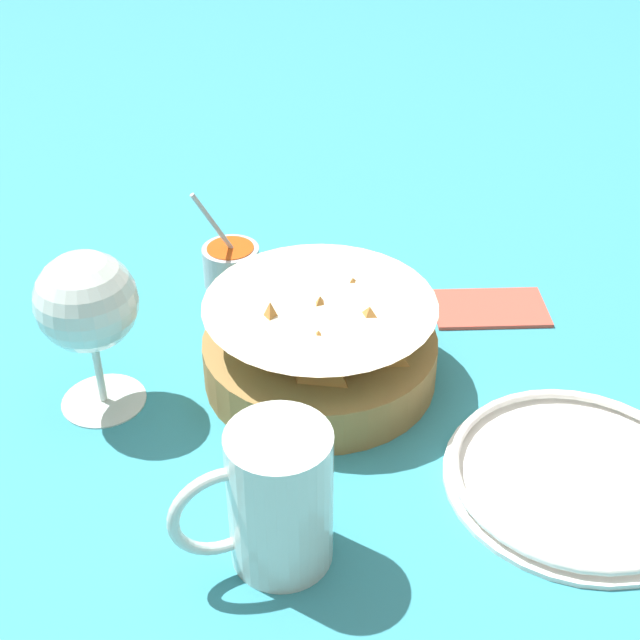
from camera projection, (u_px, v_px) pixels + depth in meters
ground_plane at (301, 399)px, 0.80m from camera, size 4.00×4.00×0.00m
food_basket at (322, 344)px, 0.80m from camera, size 0.21×0.21×0.10m
sauce_cup at (232, 263)px, 0.94m from camera, size 0.07×0.06×0.11m
wine_glass at (87, 306)px, 0.74m from camera, size 0.09×0.09×0.15m
beer_mug at (277, 503)px, 0.62m from camera, size 0.12×0.07×0.12m
side_plate at (577, 475)px, 0.71m from camera, size 0.21×0.21×0.01m
napkin at (490, 307)px, 0.91m from camera, size 0.13×0.10×0.01m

